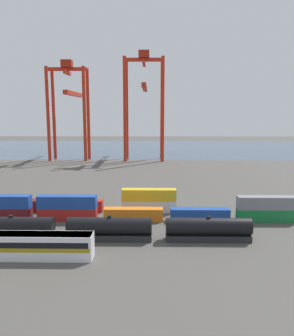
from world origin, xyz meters
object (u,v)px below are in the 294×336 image
(shipping_container_3, at_px, (68,214))
(freight_tank_row, at_px, (61,228))
(shipping_container_6, at_px, (200,215))
(gantry_crane_west, at_px, (70,101))
(gantry_crane_central, at_px, (144,96))

(shipping_container_3, bearing_deg, freight_tank_row, -82.27)
(freight_tank_row, bearing_deg, shipping_container_3, 97.73)
(freight_tank_row, bearing_deg, shipping_container_6, 23.16)
(freight_tank_row, relative_size, gantry_crane_west, 1.46)
(freight_tank_row, height_order, gantry_crane_central, gantry_crane_central)
(gantry_crane_west, bearing_deg, gantry_crane_central, 0.48)
(shipping_container_6, distance_m, gantry_crane_west, 109.75)
(freight_tank_row, height_order, shipping_container_6, freight_tank_row)
(shipping_container_3, height_order, gantry_crane_central, gantry_crane_central)
(freight_tank_row, distance_m, gantry_crane_central, 110.39)
(shipping_container_3, height_order, shipping_container_6, same)
(shipping_container_6, height_order, gantry_crane_central, gantry_crane_central)
(freight_tank_row, height_order, shipping_container_3, freight_tank_row)
(shipping_container_3, bearing_deg, shipping_container_6, 0.00)
(gantry_crane_central, bearing_deg, shipping_container_6, -81.77)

